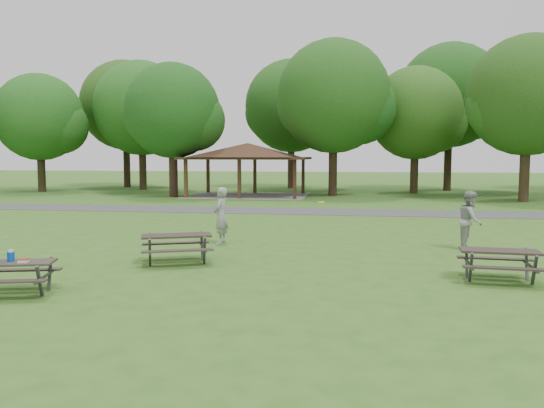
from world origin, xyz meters
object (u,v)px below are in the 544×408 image
(frisbee_catcher, at_px, (470,220))
(frisbee_thrower, at_px, (221,216))
(picnic_table_near, at_px, (4,264))
(picnic_table_middle, at_px, (177,241))

(frisbee_catcher, bearing_deg, frisbee_thrower, 105.59)
(picnic_table_near, bearing_deg, frisbee_catcher, 33.77)
(picnic_table_near, height_order, frisbee_thrower, frisbee_thrower)
(picnic_table_near, bearing_deg, frisbee_thrower, 68.12)
(frisbee_thrower, distance_m, frisbee_catcher, 7.84)
(frisbee_thrower, height_order, frisbee_catcher, frisbee_thrower)
(picnic_table_near, xyz_separation_m, picnic_table_middle, (2.43, 3.70, -0.07))
(picnic_table_near, relative_size, frisbee_catcher, 1.07)
(picnic_table_middle, xyz_separation_m, frisbee_thrower, (0.37, 3.25, 0.34))
(frisbee_thrower, bearing_deg, frisbee_catcher, 93.01)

